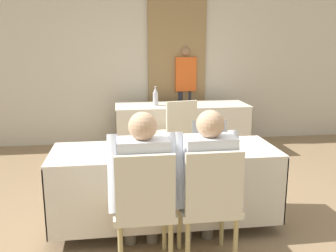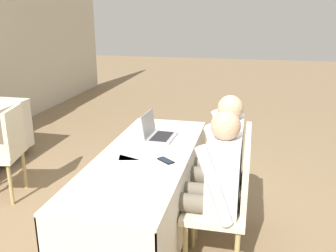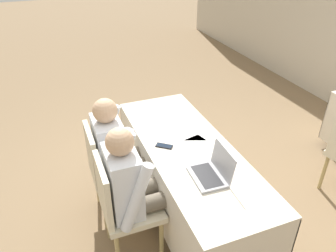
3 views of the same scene
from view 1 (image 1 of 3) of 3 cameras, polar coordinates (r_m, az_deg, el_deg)
The scene contains 16 objects.
ground_plane at distance 3.55m, azimuth -0.44°, elevation -14.87°, with size 24.00×24.00×0.00m, color #846B4C.
wall_back at distance 6.14m, azimuth -4.25°, elevation 9.96°, with size 12.00×0.06×2.70m.
curtain_panel at distance 6.15m, azimuth 1.38°, elevation 9.76°, with size 0.94×0.04×2.65m.
conference_table_near at distance 3.33m, azimuth -0.46°, elevation -6.48°, with size 1.97×0.70×0.73m.
conference_table_far at distance 5.63m, azimuth 2.08°, elevation 1.52°, with size 1.97×0.70×0.73m.
laptop at distance 3.34m, azimuth 6.58°, elevation -2.53°, with size 0.33×0.26×0.23m.
cell_phone at distance 3.08m, azimuth -1.56°, elevation -4.49°, with size 0.14×0.15×0.01m.
paper_beside_laptop at distance 3.32m, azimuth -0.79°, elevation -3.34°, with size 0.28×0.34×0.00m.
paper_centre_table at distance 3.41m, azimuth -3.46°, elevation -2.92°, with size 0.30×0.35×0.00m.
water_bottle at distance 5.51m, azimuth -1.92°, elevation 4.47°, with size 0.08×0.08×0.28m.
chair_near_left at distance 2.71m, azimuth -3.65°, elevation -11.91°, with size 0.44×0.44×0.92m.
chair_near_right at distance 2.79m, azimuth 6.32°, elevation -11.29°, with size 0.44×0.44×0.92m.
chair_far_spare at distance 4.86m, azimuth 1.53°, elevation -0.70°, with size 0.52×0.52×0.92m.
person_checkered_shirt at distance 2.75m, azimuth -3.87°, elevation -7.99°, with size 0.50×0.52×1.18m.
person_white_shirt at distance 2.82m, azimuth 5.87°, elevation -7.49°, with size 0.50×0.52×1.18m.
person_red_shirt at distance 6.24m, azimuth 2.55°, elevation 5.99°, with size 0.35×0.22×1.59m.
Camera 1 is at (-0.42, -3.12, 1.65)m, focal length 40.00 mm.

